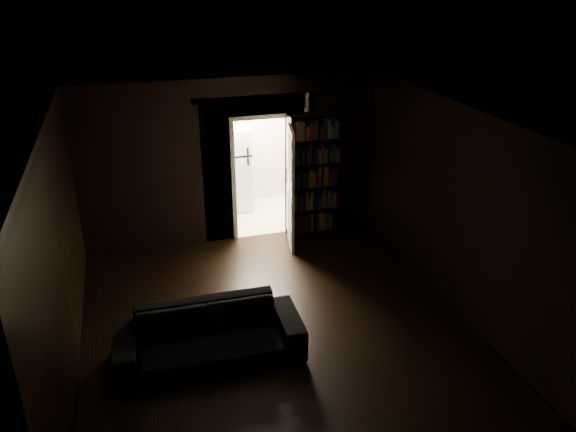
% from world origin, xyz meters
% --- Properties ---
extents(ground, '(5.50, 5.50, 0.00)m').
position_xyz_m(ground, '(0.00, 0.00, 0.00)').
color(ground, black).
rests_on(ground, ground).
extents(room_walls, '(5.02, 5.61, 2.84)m').
position_xyz_m(room_walls, '(-0.01, 1.07, 1.68)').
color(room_walls, black).
rests_on(room_walls, ground).
extents(kitchen_alcove, '(2.20, 1.80, 2.60)m').
position_xyz_m(kitchen_alcove, '(0.50, 3.87, 1.21)').
color(kitchen_alcove, beige).
rests_on(kitchen_alcove, ground).
extents(sofa, '(2.26, 1.03, 0.86)m').
position_xyz_m(sofa, '(-0.95, -0.40, 0.43)').
color(sofa, black).
rests_on(sofa, ground).
extents(bookshelf, '(0.93, 0.40, 2.20)m').
position_xyz_m(bookshelf, '(1.38, 2.59, 1.10)').
color(bookshelf, black).
rests_on(bookshelf, ground).
extents(refrigerator, '(0.96, 0.93, 1.65)m').
position_xyz_m(refrigerator, '(0.21, 4.11, 0.82)').
color(refrigerator, white).
rests_on(refrigerator, ground).
extents(door, '(0.21, 0.84, 2.05)m').
position_xyz_m(door, '(0.89, 2.31, 1.02)').
color(door, silver).
rests_on(door, ground).
extents(figurine, '(0.12, 0.12, 0.31)m').
position_xyz_m(figurine, '(1.27, 2.64, 2.35)').
color(figurine, white).
rests_on(figurine, bookshelf).
extents(bottles, '(0.58, 0.15, 0.23)m').
position_xyz_m(bottles, '(0.13, 4.10, 1.77)').
color(bottles, black).
rests_on(bottles, refrigerator).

